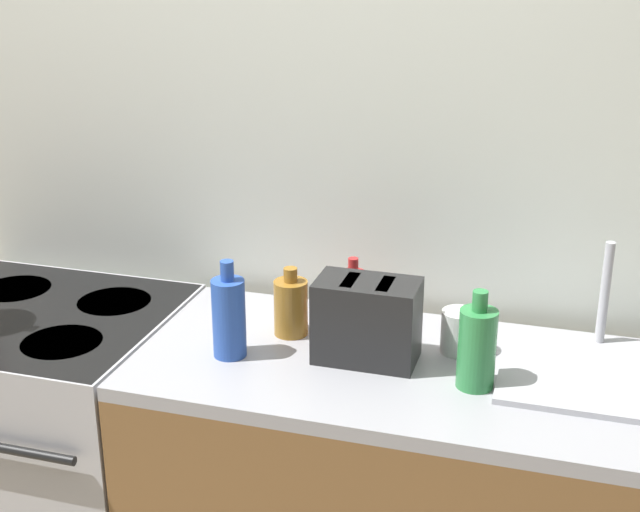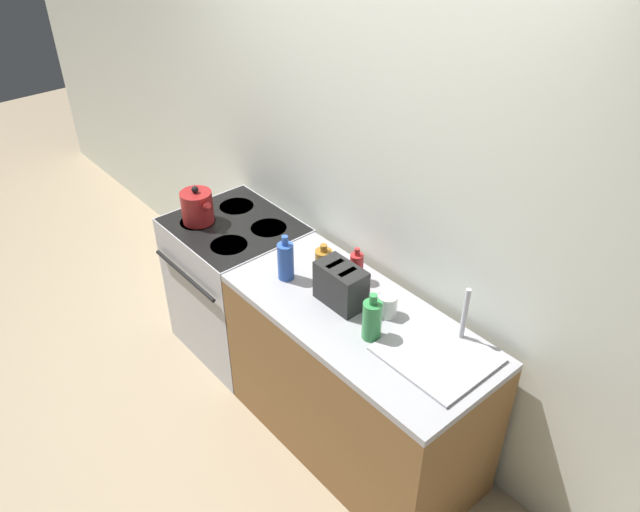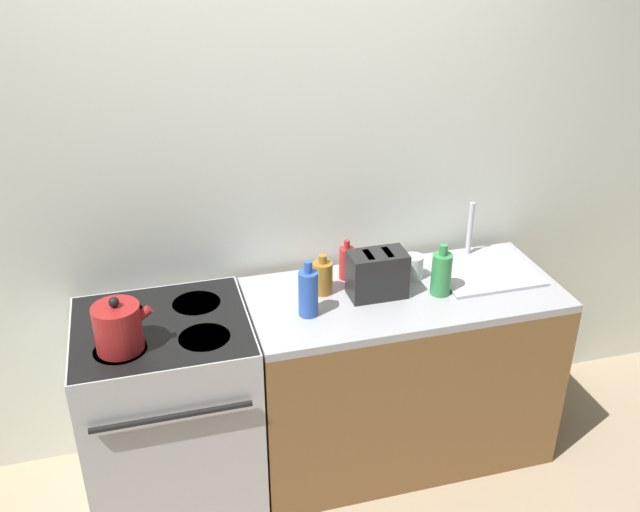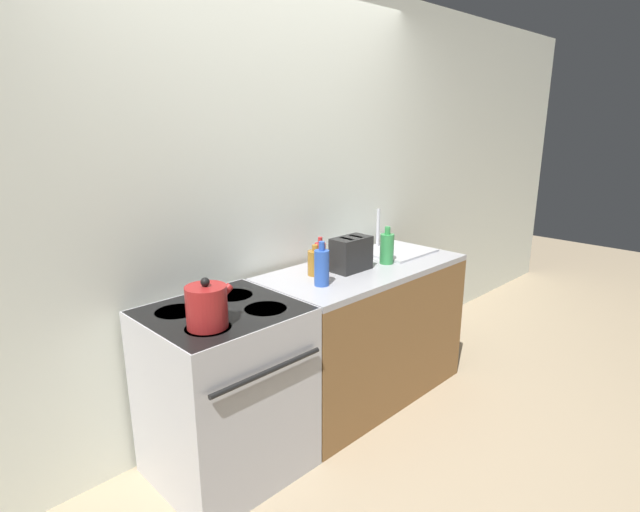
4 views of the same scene
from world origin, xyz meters
TOP-DOWN VIEW (x-y plane):
  - wall_back at (0.00, 0.70)m, footprint 8.00×0.05m
  - stove at (-0.57, 0.32)m, footprint 0.72×0.68m
  - counter_block at (0.49, 0.32)m, footprint 1.38×0.63m
  - kettle at (-0.72, 0.19)m, footprint 0.23×0.18m
  - toaster at (0.36, 0.32)m, footprint 0.25×0.14m
  - sink_tray at (0.91, 0.40)m, footprint 0.45×0.41m
  - bottle_green at (0.64, 0.26)m, footprint 0.09×0.09m
  - bottle_blue at (0.04, 0.24)m, footprint 0.08×0.08m
  - bottle_amber at (0.14, 0.40)m, footprint 0.09×0.09m
  - bottle_red at (0.28, 0.50)m, footprint 0.07×0.07m
  - cup_white at (0.57, 0.42)m, footprint 0.09×0.09m

SIDE VIEW (x-z plane):
  - counter_block at x=0.49m, z-range 0.00..0.89m
  - stove at x=-0.57m, z-range 0.01..0.90m
  - sink_tray at x=0.91m, z-range 0.76..1.04m
  - cup_white at x=0.57m, z-range 0.89..1.00m
  - bottle_amber at x=0.14m, z-range 0.87..1.06m
  - bottle_red at x=0.28m, z-range 0.87..1.06m
  - kettle at x=-0.72m, z-range 0.87..1.10m
  - bottle_green at x=0.64m, z-range 0.87..1.11m
  - toaster at x=0.36m, z-range 0.89..1.09m
  - bottle_blue at x=0.04m, z-range 0.87..1.12m
  - wall_back at x=0.00m, z-range 0.00..2.60m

